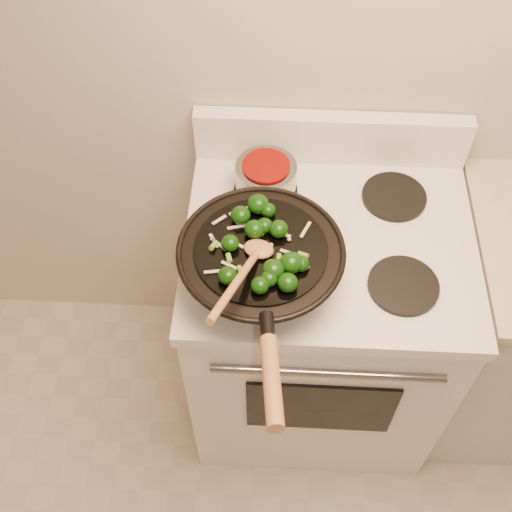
{
  "coord_description": "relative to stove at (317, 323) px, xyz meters",
  "views": [
    {
      "loc": [
        -0.34,
        0.1,
        2.27
      ],
      "look_at": [
        -0.39,
        1.02,
        1.03
      ],
      "focal_mm": 45.0,
      "sensor_mm": 36.0,
      "label": 1
    }
  ],
  "objects": [
    {
      "name": "stove",
      "position": [
        0.0,
        0.0,
        0.0
      ],
      "size": [
        0.78,
        0.67,
        1.08
      ],
      "color": "white",
      "rests_on": "ground"
    },
    {
      "name": "saucepan",
      "position": [
        -0.18,
        0.15,
        0.51
      ],
      "size": [
        0.17,
        0.26,
        0.1
      ],
      "color": "gray",
      "rests_on": "stove"
    },
    {
      "name": "stirfry",
      "position": [
        -0.17,
        -0.16,
        0.6
      ],
      "size": [
        0.25,
        0.29,
        0.05
      ],
      "color": "#0C3307",
      "rests_on": "wok"
    },
    {
      "name": "wooden_spoon",
      "position": [
        -0.21,
        -0.24,
        0.63
      ],
      "size": [
        0.14,
        0.32,
        0.14
      ],
      "color": "#A66D41",
      "rests_on": "wok"
    },
    {
      "name": "wok",
      "position": [
        -0.18,
        -0.16,
        0.53
      ],
      "size": [
        0.41,
        0.67,
        0.2
      ],
      "color": "black",
      "rests_on": "stove"
    }
  ]
}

